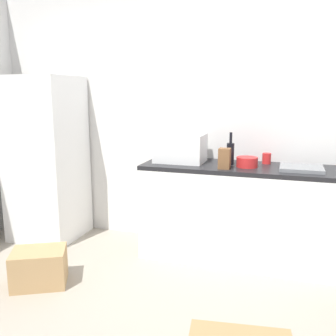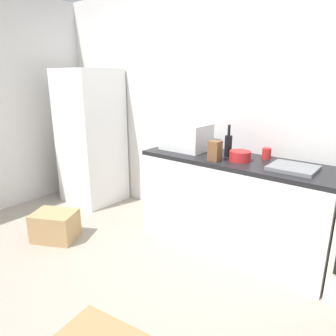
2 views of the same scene
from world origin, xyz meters
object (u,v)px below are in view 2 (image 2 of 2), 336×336
object	(u,v)px
microwave	(186,137)
coffee_mug	(267,153)
knife_block	(215,151)
cardboard_box_medium	(55,226)
refrigerator	(91,137)
wine_bottle	(228,145)
mixing_bowl	(240,156)

from	to	relation	value
microwave	coffee_mug	xyz separation A→B (m)	(0.80, 0.15, -0.09)
knife_block	microwave	bearing A→B (deg)	156.18
coffee_mug	cardboard_box_medium	size ratio (longest dim) A/B	0.24
refrigerator	microwave	bearing A→B (deg)	2.97
refrigerator	coffee_mug	bearing A→B (deg)	5.77
refrigerator	wine_bottle	size ratio (longest dim) A/B	5.76
knife_block	mixing_bowl	bearing A→B (deg)	36.86
refrigerator	cardboard_box_medium	size ratio (longest dim) A/B	4.09
knife_block	mixing_bowl	size ratio (longest dim) A/B	0.95
wine_bottle	coffee_mug	size ratio (longest dim) A/B	3.00
wine_bottle	coffee_mug	distance (m)	0.36
coffee_mug	knife_block	size ratio (longest dim) A/B	0.56
microwave	knife_block	world-z (taller)	microwave
microwave	coffee_mug	world-z (taller)	microwave
refrigerator	mixing_bowl	distance (m)	2.11
microwave	knife_block	bearing A→B (deg)	-23.82
wine_bottle	cardboard_box_medium	distance (m)	1.94
coffee_mug	mixing_bowl	xyz separation A→B (m)	(-0.16, -0.22, -0.00)
wine_bottle	knife_block	bearing A→B (deg)	-94.80
refrigerator	mixing_bowl	xyz separation A→B (m)	(2.11, 0.01, 0.08)
knife_block	cardboard_box_medium	size ratio (longest dim) A/B	0.43
wine_bottle	cardboard_box_medium	world-z (taller)	wine_bottle
coffee_mug	knife_block	world-z (taller)	knife_block
coffee_mug	cardboard_box_medium	bearing A→B (deg)	-144.93
wine_bottle	coffee_mug	world-z (taller)	wine_bottle
microwave	mixing_bowl	bearing A→B (deg)	-5.96
wine_bottle	mixing_bowl	size ratio (longest dim) A/B	1.58
wine_bottle	knife_block	size ratio (longest dim) A/B	1.67
mixing_bowl	wine_bottle	bearing A→B (deg)	154.16
coffee_mug	cardboard_box_medium	world-z (taller)	coffee_mug
refrigerator	wine_bottle	world-z (taller)	refrigerator
microwave	knife_block	size ratio (longest dim) A/B	2.56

